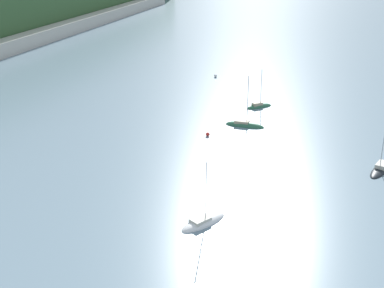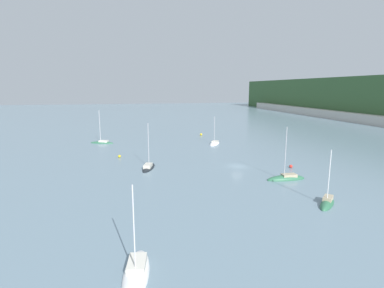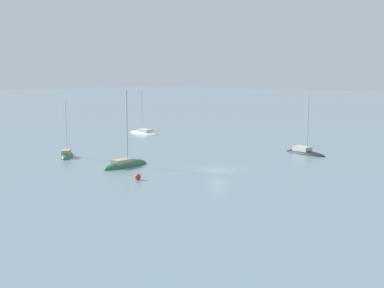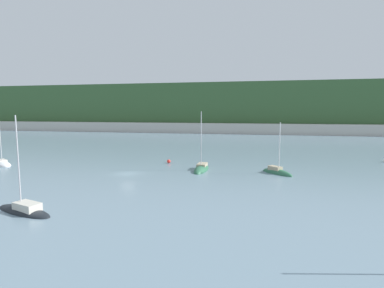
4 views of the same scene
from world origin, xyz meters
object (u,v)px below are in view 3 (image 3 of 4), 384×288
object	(u,v)px
sailboat_4	(305,153)
sailboat_5	(144,133)
sailboat_2	(125,166)
mooring_buoy_3	(138,177)
sailboat_1	(67,156)

from	to	relation	value
sailboat_4	sailboat_5	distance (m)	40.81
sailboat_2	mooring_buoy_3	size ratio (longest dim) A/B	15.38
sailboat_2	mooring_buoy_3	world-z (taller)	sailboat_2
sailboat_1	mooring_buoy_3	xyz separation A→B (m)	(-21.65, 6.10, 0.26)
sailboat_1	sailboat_4	world-z (taller)	sailboat_4
sailboat_2	sailboat_5	bearing A→B (deg)	40.67
sailboat_4	mooring_buoy_3	xyz separation A→B (m)	(6.72, 32.78, 0.23)
sailboat_1	sailboat_2	distance (m)	13.60
sailboat_1	sailboat_4	distance (m)	38.95
sailboat_2	mooring_buoy_3	bearing A→B (deg)	-124.54
sailboat_1	sailboat_2	size ratio (longest dim) A/B	0.84
sailboat_4	sailboat_5	xyz separation A→B (m)	(40.61, -4.02, -0.05)
sailboat_4	sailboat_2	bearing A→B (deg)	-102.03
sailboat_2	sailboat_5	xyz separation A→B (m)	(25.83, -31.06, 0.01)
sailboat_4	sailboat_5	size ratio (longest dim) A/B	1.08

